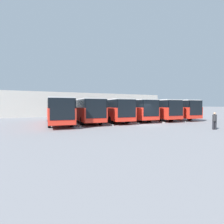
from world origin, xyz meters
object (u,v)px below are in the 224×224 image
(pedestrian, at_px, (214,120))
(bus_4, at_px, (85,109))
(bus_3, at_px, (109,109))
(bus_2, at_px, (130,109))
(bus_1, at_px, (150,109))
(bus_5, at_px, (58,110))
(bus_0, at_px, (168,109))

(pedestrian, bearing_deg, bus_4, 151.90)
(bus_3, bearing_deg, bus_4, 2.46)
(bus_2, distance_m, pedestrian, 12.97)
(bus_1, height_order, bus_3, same)
(bus_3, height_order, bus_5, same)
(bus_0, xyz_separation_m, bus_3, (11.09, -0.42, 0.00))
(bus_5, bearing_deg, bus_0, -174.11)
(bus_3, xyz_separation_m, pedestrian, (-5.31, 12.63, -0.88))
(bus_0, height_order, bus_4, same)
(bus_3, bearing_deg, bus_0, -177.13)
(bus_0, distance_m, bus_1, 3.70)
(bus_4, bearing_deg, bus_3, -177.54)
(bus_0, height_order, bus_5, same)
(bus_4, bearing_deg, bus_0, -177.23)
(bus_0, bearing_deg, bus_4, 2.77)
(bus_1, height_order, bus_2, same)
(bus_0, xyz_separation_m, bus_5, (18.49, 0.28, 0.00))
(bus_1, xyz_separation_m, bus_3, (7.40, -0.28, 0.00))
(bus_0, height_order, pedestrian, bus_0)
(bus_4, height_order, pedestrian, bus_4)
(bus_1, relative_size, bus_3, 1.00)
(bus_5, height_order, pedestrian, bus_5)
(bus_2, distance_m, bus_5, 11.13)
(bus_0, xyz_separation_m, pedestrian, (5.79, 12.21, -0.88))
(bus_1, relative_size, bus_2, 1.00)
(bus_0, distance_m, bus_3, 11.10)
(bus_0, relative_size, pedestrian, 7.38)
(bus_4, relative_size, bus_5, 1.00)
(bus_0, bearing_deg, pedestrian, 69.68)
(bus_5, bearing_deg, bus_4, -161.84)
(bus_0, height_order, bus_2, same)
(bus_1, xyz_separation_m, bus_2, (3.70, -0.49, 0.00))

